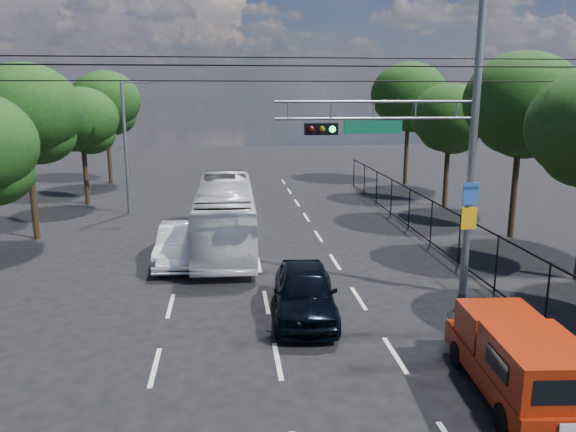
{
  "coord_description": "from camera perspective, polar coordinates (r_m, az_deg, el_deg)",
  "views": [
    {
      "loc": [
        -1.15,
        -8.79,
        6.56
      ],
      "look_at": [
        0.7,
        7.97,
        2.8
      ],
      "focal_mm": 35.0,
      "sensor_mm": 36.0,
      "label": 1
    }
  ],
  "objects": [
    {
      "name": "tree_left_d",
      "position": [
        34.85,
        -20.18,
        8.79
      ],
      "size": [
        4.2,
        4.2,
        6.83
      ],
      "color": "black",
      "rests_on": "ground"
    },
    {
      "name": "tree_left_e",
      "position": [
        42.67,
        -17.99,
        10.6
      ],
      "size": [
        4.92,
        4.92,
        7.99
      ],
      "color": "black",
      "rests_on": "ground"
    },
    {
      "name": "fence_right",
      "position": [
        23.38,
        15.9,
        -1.59
      ],
      "size": [
        0.06,
        34.03,
        2.0
      ],
      "color": "black",
      "rests_on": "ground"
    },
    {
      "name": "tree_right_e",
      "position": [
        40.86,
        12.17,
        11.43
      ],
      "size": [
        5.28,
        5.28,
        8.58
      ],
      "color": "black",
      "rests_on": "ground"
    },
    {
      "name": "tree_right_c",
      "position": [
        27.13,
        22.63,
        9.88
      ],
      "size": [
        5.1,
        5.1,
        8.29
      ],
      "color": "black",
      "rests_on": "ground"
    },
    {
      "name": "white_bus",
      "position": [
        24.09,
        -6.43,
        0.13
      ],
      "size": [
        2.45,
        10.08,
        2.8
      ],
      "primitive_type": "imported",
      "rotation": [
        0.0,
        0.0,
        -0.01
      ],
      "color": "silver",
      "rests_on": "ground"
    },
    {
      "name": "lane_markings",
      "position": [
        23.74,
        -3.27,
        -3.47
      ],
      "size": [
        6.12,
        38.0,
        0.01
      ],
      "color": "beige",
      "rests_on": "ground"
    },
    {
      "name": "streetlight_left",
      "position": [
        31.33,
        -15.91,
        7.31
      ],
      "size": [
        2.09,
        0.22,
        7.08
      ],
      "color": "slate",
      "rests_on": "ground"
    },
    {
      "name": "utility_wires",
      "position": [
        17.67,
        -2.64,
        14.74
      ],
      "size": [
        22.0,
        5.04,
        0.74
      ],
      "color": "black",
      "rests_on": "ground"
    },
    {
      "name": "tree_left_c",
      "position": [
        27.24,
        -25.08,
        8.96
      ],
      "size": [
        4.8,
        4.8,
        7.8
      ],
      "color": "black",
      "rests_on": "ground"
    },
    {
      "name": "tree_right_d",
      "position": [
        33.32,
        16.1,
        9.16
      ],
      "size": [
        4.32,
        4.32,
        7.02
      ],
      "color": "black",
      "rests_on": "ground"
    },
    {
      "name": "signal_mast",
      "position": [
        18.02,
        14.8,
        7.97
      ],
      "size": [
        6.43,
        0.39,
        9.5
      ],
      "color": "slate",
      "rests_on": "ground"
    },
    {
      "name": "white_van",
      "position": [
        22.24,
        -10.85,
        -2.79
      ],
      "size": [
        1.77,
        4.63,
        1.51
      ],
      "primitive_type": "imported",
      "rotation": [
        0.0,
        0.0,
        -0.04
      ],
      "color": "white",
      "rests_on": "ground"
    },
    {
      "name": "navy_hatchback",
      "position": [
        16.72,
        1.7,
        -7.69
      ],
      "size": [
        2.22,
        4.67,
        1.54
      ],
      "primitive_type": "imported",
      "rotation": [
        0.0,
        0.0,
        -0.09
      ],
      "color": "black",
      "rests_on": "ground"
    },
    {
      "name": "red_pickup",
      "position": [
        13.43,
        22.27,
        -13.25
      ],
      "size": [
        2.04,
        4.77,
        1.73
      ],
      "color": "black",
      "rests_on": "ground"
    }
  ]
}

